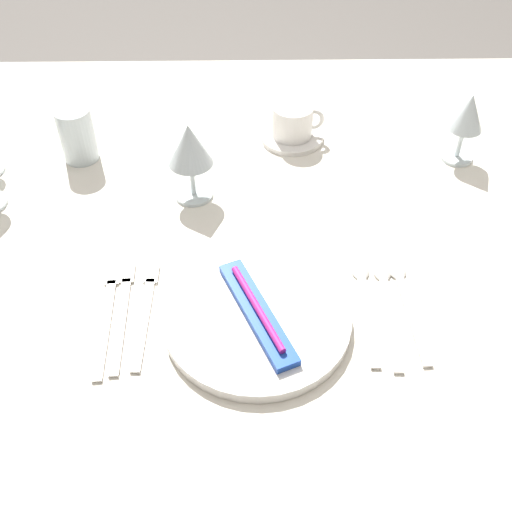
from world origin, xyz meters
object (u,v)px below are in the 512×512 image
Objects in this scene: fork_salad at (107,314)px; drink_tumbler at (78,137)px; spoon_soup at (365,298)px; wine_glass_left at (190,148)px; fork_outer at (146,309)px; spoon_dessert at (387,300)px; fork_inner at (122,311)px; coffee_cup_left at (293,121)px; dinner_plate at (257,319)px; spoon_tea at (406,297)px; toothbrush_package at (257,312)px; wine_glass_far at (468,116)px.

fork_salad is 0.42m from drink_tumbler.
spoon_soup is 1.39× the size of wine_glass_left.
wine_glass_left is 0.26m from drink_tumbler.
fork_outer is 0.37m from spoon_dessert.
drink_tumbler is at bearing 108.67° from fork_inner.
fork_salad is 0.32m from wine_glass_left.
coffee_cup_left is (0.30, 0.46, 0.04)m from fork_salad.
dinner_plate is 0.20m from spoon_dessert.
coffee_cup_left reaches higher than spoon_tea.
spoon_soup and spoon_tea have the same top height.
spoon_dessert is at bearing 2.05° from fork_inner.
dinner_plate is at bearing 0.00° from toothbrush_package.
spoon_dessert reaches higher than fork_salad.
fork_outer is at bearing -177.45° from spoon_tea.
spoon_dessert is 1.43× the size of wine_glass_left.
toothbrush_package reaches higher than fork_outer.
wine_glass_far reaches higher than spoon_tea.
drink_tumbler is (-0.13, 0.39, 0.04)m from fork_inner.
coffee_cup_left is (-0.09, 0.43, 0.04)m from spoon_soup.
fork_salad is 0.45m from spoon_tea.
wine_glass_left is at bearing 139.82° from spoon_dessert.
coffee_cup_left reaches higher than fork_salad.
spoon_tea is (0.45, 0.03, 0.00)m from fork_salad.
toothbrush_package is 0.17m from fork_outer.
wine_glass_far reaches higher than fork_outer.
wine_glass_left is 0.52m from wine_glass_far.
wine_glass_left reaches higher than spoon_dessert.
wine_glass_left is (-0.34, 0.25, 0.10)m from spoon_tea.
spoon_tea is at bearing 2.55° from fork_outer.
dinner_plate is at bearing -165.22° from spoon_soup.
drink_tumbler reaches higher than spoon_dessert.
wine_glass_left is (-0.28, 0.26, 0.10)m from spoon_soup.
fork_salad is at bearing -112.12° from wine_glass_left.
coffee_cup_left is at bearing 80.52° from toothbrush_package.
spoon_tea is at bearing 2.69° from fork_inner.
wine_glass_left reaches higher than fork_outer.
toothbrush_package is at bearing -165.22° from spoon_soup.
wine_glass_far reaches higher than fork_salad.
spoon_dessert is 0.46m from coffee_cup_left.
spoon_dessert is at bearing 2.70° from fork_salad.
spoon_tea reaches higher than fork_salad.
toothbrush_package reaches higher than dinner_plate.
fork_inner is 1.04× the size of spoon_tea.
spoon_tea is at bearing 11.01° from dinner_plate.
spoon_tea is at bearing -33.62° from drink_tumbler.
wine_glass_left is (-0.11, 0.30, 0.10)m from dinner_plate.
spoon_tea is 0.44m from wine_glass_left.
toothbrush_package is 1.00× the size of fork_outer.
dinner_plate reaches higher than fork_inner.
fork_outer is at bearing -118.74° from coffee_cup_left.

